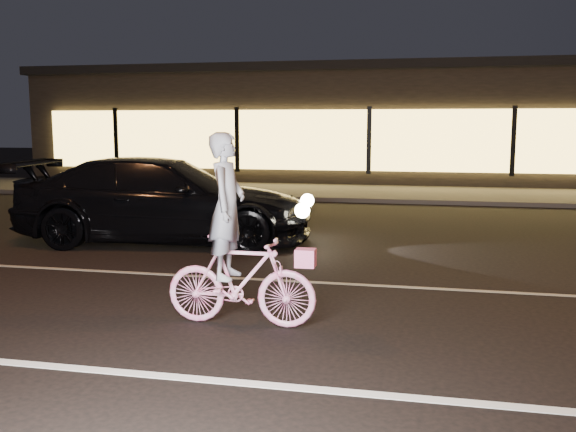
# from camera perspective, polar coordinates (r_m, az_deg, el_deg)

# --- Properties ---
(ground) EXTENTS (90.00, 90.00, 0.00)m
(ground) POSITION_cam_1_polar(r_m,az_deg,el_deg) (6.99, -4.00, -9.66)
(ground) COLOR black
(ground) RESTS_ON ground
(lane_stripe_near) EXTENTS (60.00, 0.12, 0.01)m
(lane_stripe_near) POSITION_cam_1_polar(r_m,az_deg,el_deg) (5.65, -8.37, -14.11)
(lane_stripe_near) COLOR silver
(lane_stripe_near) RESTS_ON ground
(lane_stripe_far) EXTENTS (60.00, 0.10, 0.01)m
(lane_stripe_far) POSITION_cam_1_polar(r_m,az_deg,el_deg) (8.85, -0.37, -5.76)
(lane_stripe_far) COLOR gray
(lane_stripe_far) RESTS_ON ground
(sidewalk) EXTENTS (30.00, 4.00, 0.12)m
(sidewalk) POSITION_cam_1_polar(r_m,az_deg,el_deg) (19.59, 6.66, 2.05)
(sidewalk) COLOR #383533
(sidewalk) RESTS_ON ground
(storefront) EXTENTS (25.40, 8.42, 4.20)m
(storefront) POSITION_cam_1_polar(r_m,az_deg,el_deg) (25.42, 8.07, 8.14)
(storefront) COLOR black
(storefront) RESTS_ON ground
(cyclist) EXTENTS (1.63, 0.56, 2.06)m
(cyclist) POSITION_cam_1_polar(r_m,az_deg,el_deg) (6.82, -4.56, -3.76)
(cyclist) COLOR #FF3594
(cyclist) RESTS_ON ground
(sedan) EXTENTS (5.52, 2.80, 1.54)m
(sedan) POSITION_cam_1_polar(r_m,az_deg,el_deg) (11.83, -10.88, 1.39)
(sedan) COLOR black
(sedan) RESTS_ON ground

